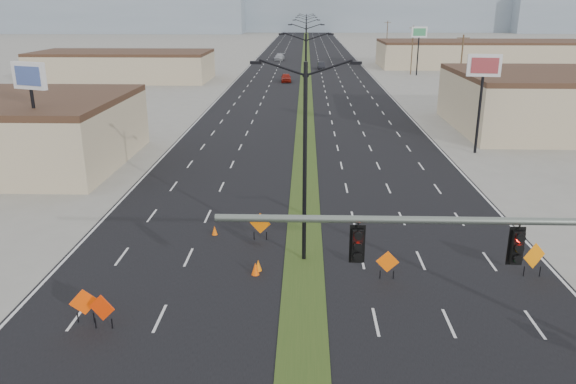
{
  "coord_description": "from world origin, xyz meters",
  "views": [
    {
      "loc": [
        0.01,
        -14.41,
        12.42
      ],
      "look_at": [
        -0.86,
        13.38,
        3.2
      ],
      "focal_mm": 35.0,
      "sensor_mm": 36.0,
      "label": 1
    }
  ],
  "objects_px": {
    "signal_mast": "(574,260)",
    "pole_sign_east_far": "(419,36)",
    "streetlight_2": "(306,58)",
    "streetlight_5": "(306,32)",
    "streetlight_0": "(305,158)",
    "cone_2": "(357,234)",
    "car_mid": "(321,66)",
    "car_far": "(279,57)",
    "cone_3": "(215,230)",
    "construction_sign_2": "(260,224)",
    "construction_sign_0": "(102,309)",
    "streetlight_6": "(306,28)",
    "cone_0": "(258,265)",
    "streetlight_4": "(306,37)",
    "pole_sign_west": "(30,86)",
    "streetlight_1": "(306,83)",
    "construction_sign_1": "(84,303)",
    "construction_sign_5": "(534,257)",
    "car_left": "(286,78)",
    "cone_1": "(255,269)",
    "pole_sign_east_near": "(483,74)",
    "streetlight_3": "(306,45)",
    "construction_sign_3": "(387,263)"
  },
  "relations": [
    {
      "from": "streetlight_1",
      "to": "construction_sign_0",
      "type": "bearing_deg",
      "value": -103.03
    },
    {
      "from": "streetlight_6",
      "to": "cone_0",
      "type": "bearing_deg",
      "value": -90.76
    },
    {
      "from": "streetlight_4",
      "to": "construction_sign_1",
      "type": "distance_m",
      "value": 118.82
    },
    {
      "from": "construction_sign_1",
      "to": "cone_1",
      "type": "xyz_separation_m",
      "value": [
        6.61,
        4.55,
        -0.58
      ]
    },
    {
      "from": "signal_mast",
      "to": "streetlight_1",
      "type": "distance_m",
      "value": 38.96
    },
    {
      "from": "car_mid",
      "to": "construction_sign_0",
      "type": "bearing_deg",
      "value": -98.47
    },
    {
      "from": "construction_sign_0",
      "to": "construction_sign_2",
      "type": "distance_m",
      "value": 10.84
    },
    {
      "from": "car_far",
      "to": "construction_sign_3",
      "type": "relative_size",
      "value": 3.6
    },
    {
      "from": "car_far",
      "to": "construction_sign_0",
      "type": "height_order",
      "value": "construction_sign_0"
    },
    {
      "from": "streetlight_0",
      "to": "cone_3",
      "type": "bearing_deg",
      "value": 148.73
    },
    {
      "from": "streetlight_4",
      "to": "cone_2",
      "type": "distance_m",
      "value": 109.39
    },
    {
      "from": "streetlight_5",
      "to": "streetlight_1",
      "type": "bearing_deg",
      "value": -90.0
    },
    {
      "from": "streetlight_0",
      "to": "car_left",
      "type": "distance_m",
      "value": 71.58
    },
    {
      "from": "cone_2",
      "to": "construction_sign_0",
      "type": "bearing_deg",
      "value": -138.98
    },
    {
      "from": "cone_0",
      "to": "pole_sign_west",
      "type": "bearing_deg",
      "value": 140.16
    },
    {
      "from": "streetlight_2",
      "to": "construction_sign_0",
      "type": "xyz_separation_m",
      "value": [
        -8.06,
        -62.82,
        -4.52
      ]
    },
    {
      "from": "streetlight_4",
      "to": "pole_sign_west",
      "type": "bearing_deg",
      "value": -101.11
    },
    {
      "from": "streetlight_3",
      "to": "construction_sign_2",
      "type": "xyz_separation_m",
      "value": [
        -2.44,
        -81.54,
        -4.48
      ]
    },
    {
      "from": "streetlight_2",
      "to": "streetlight_5",
      "type": "distance_m",
      "value": 84.0
    },
    {
      "from": "cone_1",
      "to": "cone_3",
      "type": "distance_m",
      "value": 5.67
    },
    {
      "from": "construction_sign_0",
      "to": "construction_sign_5",
      "type": "height_order",
      "value": "construction_sign_5"
    },
    {
      "from": "streetlight_0",
      "to": "cone_2",
      "type": "bearing_deg",
      "value": 43.09
    },
    {
      "from": "car_far",
      "to": "cone_3",
      "type": "height_order",
      "value": "car_far"
    },
    {
      "from": "cone_0",
      "to": "pole_sign_west",
      "type": "height_order",
      "value": "pole_sign_west"
    },
    {
      "from": "signal_mast",
      "to": "cone_3",
      "type": "distance_m",
      "value": 19.46
    },
    {
      "from": "streetlight_4",
      "to": "pole_sign_east_near",
      "type": "bearing_deg",
      "value": -80.35
    },
    {
      "from": "cone_3",
      "to": "car_mid",
      "type": "bearing_deg",
      "value": 84.72
    },
    {
      "from": "car_far",
      "to": "streetlight_2",
      "type": "bearing_deg",
      "value": -79.43
    },
    {
      "from": "streetlight_3",
      "to": "cone_3",
      "type": "distance_m",
      "value": 81.22
    },
    {
      "from": "signal_mast",
      "to": "pole_sign_west",
      "type": "relative_size",
      "value": 1.87
    },
    {
      "from": "construction_sign_2",
      "to": "construction_sign_3",
      "type": "xyz_separation_m",
      "value": [
        6.42,
        -4.52,
        -0.09
      ]
    },
    {
      "from": "streetlight_2",
      "to": "car_mid",
      "type": "bearing_deg",
      "value": 85.04
    },
    {
      "from": "cone_3",
      "to": "pole_sign_east_near",
      "type": "distance_m",
      "value": 28.99
    },
    {
      "from": "construction_sign_2",
      "to": "pole_sign_east_far",
      "type": "relative_size",
      "value": 0.18
    },
    {
      "from": "car_mid",
      "to": "construction_sign_5",
      "type": "relative_size",
      "value": 2.35
    },
    {
      "from": "streetlight_4",
      "to": "cone_1",
      "type": "xyz_separation_m",
      "value": [
        -2.35,
        -113.85,
        -5.09
      ]
    },
    {
      "from": "signal_mast",
      "to": "streetlight_2",
      "type": "xyz_separation_m",
      "value": [
        -8.56,
        66.0,
        0.63
      ]
    },
    {
      "from": "streetlight_4",
      "to": "cone_2",
      "type": "relative_size",
      "value": 18.26
    },
    {
      "from": "streetlight_0",
      "to": "construction_sign_0",
      "type": "height_order",
      "value": "streetlight_0"
    },
    {
      "from": "streetlight_4",
      "to": "streetlight_2",
      "type": "bearing_deg",
      "value": -90.0
    },
    {
      "from": "streetlight_5",
      "to": "car_mid",
      "type": "distance_m",
      "value": 47.42
    },
    {
      "from": "car_left",
      "to": "cone_0",
      "type": "xyz_separation_m",
      "value": [
        1.15,
        -72.75,
        -0.42
      ]
    },
    {
      "from": "signal_mast",
      "to": "car_far",
      "type": "relative_size",
      "value": 3.13
    },
    {
      "from": "signal_mast",
      "to": "pole_sign_east_far",
      "type": "relative_size",
      "value": 1.84
    },
    {
      "from": "streetlight_3",
      "to": "car_far",
      "type": "height_order",
      "value": "streetlight_3"
    },
    {
      "from": "signal_mast",
      "to": "streetlight_4",
      "type": "xyz_separation_m",
      "value": [
        -8.56,
        122.0,
        0.63
      ]
    },
    {
      "from": "streetlight_5",
      "to": "construction_sign_1",
      "type": "bearing_deg",
      "value": -93.5
    },
    {
      "from": "streetlight_4",
      "to": "cone_0",
      "type": "relative_size",
      "value": 16.61
    },
    {
      "from": "car_mid",
      "to": "construction_sign_0",
      "type": "xyz_separation_m",
      "value": [
        -11.26,
        -99.75,
        0.22
      ]
    },
    {
      "from": "construction_sign_1",
      "to": "cone_3",
      "type": "xyz_separation_m",
      "value": [
        3.85,
        9.5,
        -0.63
      ]
    }
  ]
}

